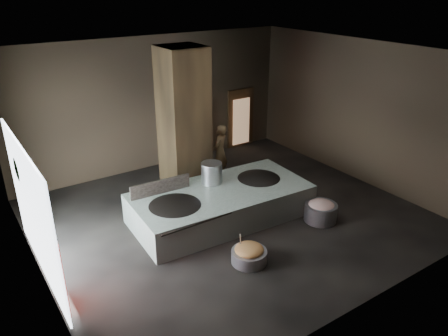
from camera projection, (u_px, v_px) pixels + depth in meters
floor at (229, 218)px, 12.33m from camera, size 10.00×9.00×0.10m
ceiling at (230, 52)px, 10.48m from camera, size 10.00×9.00×0.10m
back_wall at (154, 103)px, 14.86m from camera, size 10.00×0.10×4.50m
front_wall at (371, 213)px, 7.95m from camera, size 10.00×0.10×4.50m
left_wall at (24, 190)px, 8.83m from camera, size 0.10×9.00×4.50m
right_wall at (359, 111)px, 13.99m from camera, size 0.10×9.00×4.50m
pillar at (184, 125)px, 12.70m from camera, size 1.20×1.20×4.50m
hearth_platform at (221, 204)px, 12.11m from camera, size 4.99×2.58×0.85m
platform_cap at (221, 191)px, 11.95m from camera, size 4.77×2.29×0.03m
wok_left at (175, 208)px, 11.20m from camera, size 1.54×1.54×0.42m
wok_left_rim at (175, 206)px, 11.17m from camera, size 1.57×1.57×0.05m
wok_right at (259, 181)px, 12.71m from camera, size 1.43×1.43×0.40m
wok_right_rim at (259, 179)px, 12.68m from camera, size 1.46×1.46×0.05m
stock_pot at (212, 173)px, 12.27m from camera, size 0.59×0.59×0.64m
splash_guard at (161, 187)px, 11.69m from camera, size 1.70×0.15×0.42m
cook at (220, 151)px, 14.45m from camera, size 0.78×0.71×1.80m
veg_basin at (249, 256)px, 10.29m from camera, size 1.04×1.04×0.31m
veg_fill at (249, 249)px, 10.21m from camera, size 0.69×0.69×0.21m
ladle at (240, 241)px, 10.17m from camera, size 0.24×0.27×0.60m
meat_basin at (321, 212)px, 12.03m from camera, size 1.02×1.02×0.49m
meat_fill at (321, 206)px, 11.95m from camera, size 0.74×0.74×0.28m
doorway_near at (187, 130)px, 15.86m from camera, size 1.18×0.08×2.38m
doorway_near_glow at (197, 132)px, 15.81m from camera, size 0.78×0.04×1.84m
doorway_far at (240, 119)px, 17.09m from camera, size 1.18×0.08×2.38m
doorway_far_glow at (241, 122)px, 16.93m from camera, size 0.76×0.04×1.81m
left_opening at (33, 212)px, 9.29m from camera, size 0.04×4.20×3.10m
pavilion_sliver at (58, 271)px, 8.64m from camera, size 0.05×0.90×1.70m
tree_silhouette at (22, 168)px, 9.94m from camera, size 0.28×1.10×1.10m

